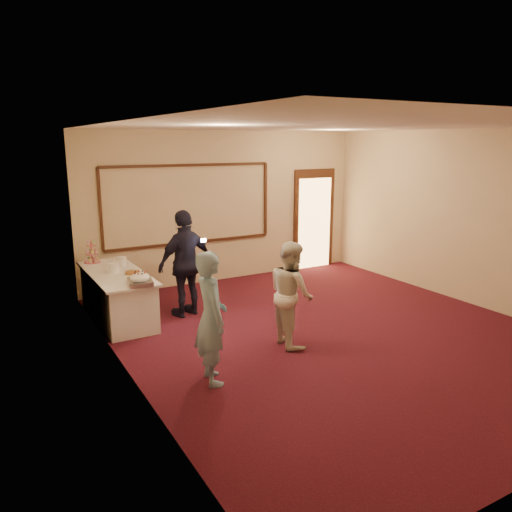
{
  "coord_description": "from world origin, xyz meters",
  "views": [
    {
      "loc": [
        -4.42,
        -5.54,
        2.79
      ],
      "look_at": [
        -0.92,
        0.66,
        1.15
      ],
      "focal_mm": 35.0,
      "sensor_mm": 36.0,
      "label": 1
    }
  ],
  "objects_px": {
    "guest": "(186,263)",
    "tart": "(132,273)",
    "cupcake_stand": "(92,254)",
    "plate_stack_b": "(121,261)",
    "man": "(211,318)",
    "woman": "(291,293)",
    "pavlova_tray": "(140,279)",
    "buffet_table": "(117,295)",
    "plate_stack_a": "(113,267)"
  },
  "relations": [
    {
      "from": "guest",
      "to": "tart",
      "type": "bearing_deg",
      "value": -21.19
    },
    {
      "from": "cupcake_stand",
      "to": "plate_stack_b",
      "type": "distance_m",
      "value": 0.6
    },
    {
      "from": "man",
      "to": "woman",
      "type": "bearing_deg",
      "value": -62.18
    },
    {
      "from": "cupcake_stand",
      "to": "woman",
      "type": "distance_m",
      "value": 3.69
    },
    {
      "from": "cupcake_stand",
      "to": "tart",
      "type": "height_order",
      "value": "cupcake_stand"
    },
    {
      "from": "guest",
      "to": "woman",
      "type": "bearing_deg",
      "value": 99.9
    },
    {
      "from": "guest",
      "to": "pavlova_tray",
      "type": "bearing_deg",
      "value": 13.71
    },
    {
      "from": "man",
      "to": "woman",
      "type": "relative_size",
      "value": 1.08
    },
    {
      "from": "guest",
      "to": "cupcake_stand",
      "type": "bearing_deg",
      "value": -59.39
    },
    {
      "from": "pavlova_tray",
      "to": "woman",
      "type": "relative_size",
      "value": 0.35
    },
    {
      "from": "buffet_table",
      "to": "woman",
      "type": "height_order",
      "value": "woman"
    },
    {
      "from": "man",
      "to": "tart",
      "type": "bearing_deg",
      "value": 14.3
    },
    {
      "from": "plate_stack_a",
      "to": "plate_stack_b",
      "type": "xyz_separation_m",
      "value": [
        0.22,
        0.37,
        -0.01
      ]
    },
    {
      "from": "buffet_table",
      "to": "plate_stack_a",
      "type": "xyz_separation_m",
      "value": [
        -0.03,
        0.02,
        0.46
      ]
    },
    {
      "from": "plate_stack_b",
      "to": "woman",
      "type": "relative_size",
      "value": 0.12
    },
    {
      "from": "tart",
      "to": "man",
      "type": "bearing_deg",
      "value": -84.59
    },
    {
      "from": "plate_stack_a",
      "to": "buffet_table",
      "type": "bearing_deg",
      "value": -31.5
    },
    {
      "from": "cupcake_stand",
      "to": "buffet_table",
      "type": "bearing_deg",
      "value": -77.82
    },
    {
      "from": "plate_stack_a",
      "to": "tart",
      "type": "distance_m",
      "value": 0.37
    },
    {
      "from": "cupcake_stand",
      "to": "plate_stack_a",
      "type": "relative_size",
      "value": 2.09
    },
    {
      "from": "plate_stack_a",
      "to": "tart",
      "type": "xyz_separation_m",
      "value": [
        0.22,
        -0.3,
        -0.06
      ]
    },
    {
      "from": "cupcake_stand",
      "to": "plate_stack_a",
      "type": "distance_m",
      "value": 0.85
    },
    {
      "from": "man",
      "to": "woman",
      "type": "height_order",
      "value": "man"
    },
    {
      "from": "cupcake_stand",
      "to": "man",
      "type": "distance_m",
      "value": 3.62
    },
    {
      "from": "woman",
      "to": "guest",
      "type": "xyz_separation_m",
      "value": [
        -0.82,
        1.84,
        0.13
      ]
    },
    {
      "from": "tart",
      "to": "buffet_table",
      "type": "bearing_deg",
      "value": 124.19
    },
    {
      "from": "plate_stack_b",
      "to": "man",
      "type": "bearing_deg",
      "value": -85.89
    },
    {
      "from": "pavlova_tray",
      "to": "tart",
      "type": "distance_m",
      "value": 0.58
    },
    {
      "from": "tart",
      "to": "woman",
      "type": "distance_m",
      "value": 2.56
    },
    {
      "from": "pavlova_tray",
      "to": "woman",
      "type": "distance_m",
      "value": 2.2
    },
    {
      "from": "cupcake_stand",
      "to": "guest",
      "type": "xyz_separation_m",
      "value": [
        1.22,
        -1.23,
        -0.05
      ]
    },
    {
      "from": "plate_stack_a",
      "to": "guest",
      "type": "distance_m",
      "value": 1.14
    },
    {
      "from": "plate_stack_a",
      "to": "woman",
      "type": "height_order",
      "value": "woman"
    },
    {
      "from": "plate_stack_a",
      "to": "tart",
      "type": "height_order",
      "value": "plate_stack_a"
    },
    {
      "from": "man",
      "to": "plate_stack_a",
      "type": "bearing_deg",
      "value": 18.2
    },
    {
      "from": "woman",
      "to": "guest",
      "type": "bearing_deg",
      "value": 31.82
    },
    {
      "from": "pavlova_tray",
      "to": "plate_stack_a",
      "type": "distance_m",
      "value": 0.89
    },
    {
      "from": "buffet_table",
      "to": "plate_stack_b",
      "type": "height_order",
      "value": "plate_stack_b"
    },
    {
      "from": "cupcake_stand",
      "to": "guest",
      "type": "distance_m",
      "value": 1.74
    },
    {
      "from": "plate_stack_a",
      "to": "woman",
      "type": "xyz_separation_m",
      "value": [
        1.88,
        -2.24,
        -0.12
      ]
    },
    {
      "from": "pavlova_tray",
      "to": "tart",
      "type": "bearing_deg",
      "value": 85.0
    },
    {
      "from": "tart",
      "to": "pavlova_tray",
      "type": "bearing_deg",
      "value": -95.0
    },
    {
      "from": "plate_stack_b",
      "to": "woman",
      "type": "height_order",
      "value": "woman"
    },
    {
      "from": "cupcake_stand",
      "to": "pavlova_tray",
      "type": "bearing_deg",
      "value": -79.32
    },
    {
      "from": "buffet_table",
      "to": "man",
      "type": "distance_m",
      "value": 2.78
    },
    {
      "from": "cupcake_stand",
      "to": "man",
      "type": "relative_size",
      "value": 0.25
    },
    {
      "from": "buffet_table",
      "to": "man",
      "type": "xyz_separation_m",
      "value": [
        0.42,
        -2.72,
        0.4
      ]
    },
    {
      "from": "pavlova_tray",
      "to": "plate_stack_a",
      "type": "height_order",
      "value": "pavlova_tray"
    },
    {
      "from": "plate_stack_b",
      "to": "woman",
      "type": "distance_m",
      "value": 3.09
    },
    {
      "from": "buffet_table",
      "to": "tart",
      "type": "bearing_deg",
      "value": -55.81
    }
  ]
}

